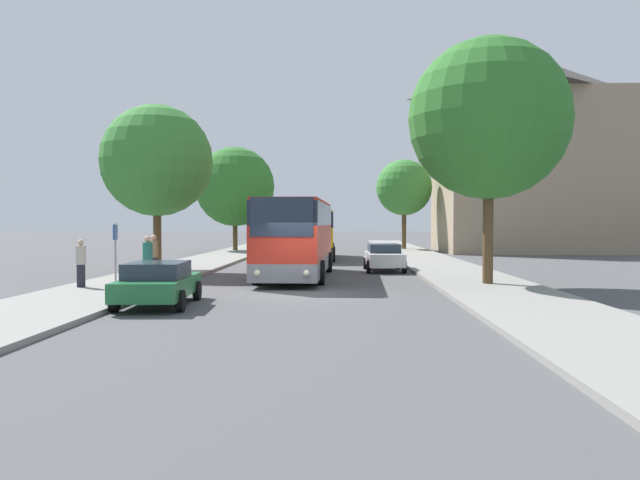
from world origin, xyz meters
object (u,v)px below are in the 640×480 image
Objects in this scene: tree_left_near at (235,187)px; tree_right_near at (404,188)px; pedestrian_walking_back at (81,263)px; tree_right_mid at (489,119)px; parked_car_right_near at (384,257)px; tree_left_far at (157,161)px; pedestrian_waiting_near at (148,261)px; bus_stop_sign at (115,245)px; bus_middle at (315,234)px; parked_car_left_curb at (158,282)px; pedestrian_waiting_far at (154,256)px; bus_front at (297,237)px.

tree_left_near is 1.10× the size of tree_right_near.
tree_right_mid reaches higher than pedestrian_walking_back.
tree_left_far is at bearing 5.56° from parked_car_right_near.
pedestrian_walking_back is (-11.70, -9.81, 0.29)m from parked_car_right_near.
pedestrian_waiting_near is at bearing 82.64° from pedestrian_walking_back.
pedestrian_waiting_near is (1.88, -1.88, -0.49)m from bus_stop_sign.
bus_stop_sign is 0.27× the size of tree_left_near.
tree_left_near is at bearing 125.10° from bus_middle.
pedestrian_walking_back is at bearing -114.28° from tree_right_near.
tree_right_near reaches higher than parked_car_right_near.
parked_car_right_near is 2.32× the size of pedestrian_waiting_near.
tree_right_mid is at bearing -89.87° from tree_right_near.
tree_left_far is at bearing 103.52° from parked_car_left_curb.
parked_car_right_near is at bearing 118.35° from pedestrian_walking_back.
tree_left_far is at bearing 93.81° from pedestrian_waiting_far.
bus_front is 1.27× the size of tree_left_near.
tree_left_far is (-7.17, 2.65, 3.72)m from bus_front.
tree_left_near is (0.50, 30.15, 4.50)m from pedestrian_walking_back.
bus_middle is 12.68m from tree_left_near.
bus_middle is at bearing 58.35° from tree_left_far.
bus_front is 6.32m from pedestrian_waiting_far.
pedestrian_waiting_far is (-6.12, -16.68, -0.66)m from bus_middle.
pedestrian_walking_back is 16.23m from tree_right_mid.
bus_stop_sign is (-3.47, 5.94, 0.89)m from parked_car_left_curb.
tree_left_far is 0.87× the size of tree_right_mid.
pedestrian_walking_back is at bearing 132.69° from parked_car_left_curb.
bus_front reaches higher than parked_car_left_curb.
bus_front is at bearing 153.35° from tree_right_mid.
parked_car_right_near is at bearing 19.97° from pedestrian_waiting_far.
tree_left_near is 21.71m from tree_left_far.
bus_middle is 15.51m from tree_right_near.
bus_stop_sign reaches higher than parked_car_right_near.
bus_stop_sign is at bearing -114.89° from tree_right_near.
bus_front is 7.89m from bus_stop_sign.
parked_car_left_curb is 6.94m from bus_stop_sign.
bus_middle is 21.81m from pedestrian_walking_back.
bus_middle is at bearing 78.23° from parked_car_left_curb.
tree_left_near is at bearing 90.04° from bus_stop_sign.
pedestrian_walking_back is 0.22× the size of tree_right_near.
tree_right_near is (7.42, 13.06, 3.86)m from bus_middle.
bus_front is 25.60m from tree_left_near.
pedestrian_waiting_near is (-1.59, 4.06, 0.40)m from parked_car_left_curb.
bus_stop_sign reaches higher than pedestrian_waiting_near.
tree_right_mid is at bearing 85.63° from pedestrian_walking_back.
bus_front is 6.39× the size of pedestrian_walking_back.
tree_left_far reaches higher than bus_stop_sign.
bus_middle is 5.72× the size of pedestrian_waiting_near.
pedestrian_waiting_far is at bearing 172.52° from tree_right_mid.
tree_right_near is at bearing 76.34° from bus_front.
parked_car_right_near is 0.53× the size of tree_left_far.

